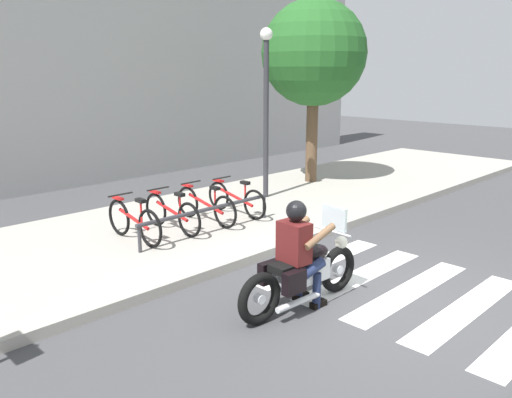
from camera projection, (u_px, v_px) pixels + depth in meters
ground_plane at (393, 301)px, 6.95m from camera, size 48.00×48.00×0.00m
sidewalk at (186, 227)px, 10.02m from camera, size 24.00×4.40×0.15m
crosswalk_stripe_1 at (466, 309)px, 6.70m from camera, size 2.80×0.40×0.01m
crosswalk_stripe_2 at (409, 291)px, 7.25m from camera, size 2.80×0.40×0.01m
crosswalk_stripe_3 at (361, 276)px, 7.80m from camera, size 2.80×0.40×0.01m
crosswalk_stripe_4 at (319, 262)px, 8.35m from camera, size 2.80×0.40×0.01m
motorcycle at (302, 273)px, 6.68m from camera, size 2.12×0.66×1.25m
rider at (299, 247)px, 6.55m from camera, size 0.65×0.56×1.45m
bicycle_0 at (134, 221)px, 8.84m from camera, size 0.48×1.61×0.79m
bicycle_1 at (172, 213)px, 9.39m from camera, size 0.48×1.63×0.76m
bicycle_2 at (206, 205)px, 9.94m from camera, size 0.48×1.72×0.75m
bicycle_3 at (236, 199)px, 10.48m from camera, size 0.48×1.67×0.73m
bike_rack at (208, 211)px, 9.27m from camera, size 2.98×0.07×0.49m
street_lamp at (266, 99)px, 11.55m from camera, size 0.28×0.28×3.92m
tree_near_rack at (314, 54)px, 13.05m from camera, size 2.66×2.66×4.78m
building_backdrop at (43, 46)px, 13.08m from camera, size 24.00×1.20×7.23m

